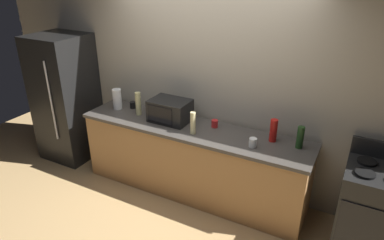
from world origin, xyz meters
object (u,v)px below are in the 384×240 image
Objects in this scene: refrigerator at (66,98)px; bottle_vinegar at (138,104)px; mug_red at (215,124)px; bottle_hand_soap at (193,123)px; stove_range at (371,210)px; mug_black at (133,105)px; bottle_hot_sauce at (273,130)px; mug_white at (253,143)px; bottle_wine at (300,137)px; microwave at (170,111)px; paper_towel_roll at (117,99)px.

bottle_vinegar is (1.27, 0.02, 0.15)m from refrigerator.
bottle_hand_soap is at bearing -118.53° from mug_red.
stove_range reaches higher than mug_black.
bottle_hot_sauce is 2.56× the size of mug_white.
refrigerator is 1.09m from mug_black.
bottle_vinegar is at bearing -177.49° from bottle_wine.
microwave is 1.55m from bottle_wine.
mug_white is at bearing -8.50° from mug_black.
bottle_hot_sauce is 0.28m from mug_white.
bottle_hand_soap reaches higher than bottle_wine.
stove_range is 1.84m from mug_red.
mug_red is (-0.99, 0.03, -0.08)m from bottle_wine.
mug_black is (-2.98, 0.16, 0.48)m from stove_range.
stove_range is 3.63× the size of bottle_vinegar.
mug_red is at bearing 175.37° from stove_range.
mug_black is at bearing 33.81° from paper_towel_roll.
bottle_hand_soap is (2.13, -0.13, 0.13)m from refrigerator.
bottle_hot_sauce is (-1.07, 0.13, 0.57)m from stove_range.
paper_towel_roll is at bearing 175.42° from bottle_vinegar.
bottle_wine is 2.20m from mug_black.
stove_range is 4.08× the size of bottle_hand_soap.
stove_range is at bearing -7.92° from bottle_wine.
refrigerator reaches higher than bottle_hot_sauce.
bottle_hot_sauce is at bearing 173.25° from stove_range.
refrigerator is 0.92m from paper_towel_roll.
bottle_wine is 0.49m from mug_white.
bottle_wine is at bearing 2.25° from microwave.
refrigerator reaches higher than bottle_hand_soap.
stove_range is 2.84m from bottle_vinegar.
mug_black is at bearing 178.62° from bottle_wine.
bottle_hand_soap is 1.16m from bottle_wine.
bottle_hot_sauce is 0.29m from bottle_wine.
mug_white is (-0.44, -0.21, -0.07)m from bottle_wine.
bottle_vinegar is at bearing 175.53° from mug_white.
mug_white is (-0.15, -0.23, -0.08)m from bottle_hot_sauce.
bottle_hot_sauce is at bearing 3.59° from microwave.
bottle_wine is (2.00, 0.09, -0.03)m from bottle_vinegar.
bottle_wine is (0.29, -0.02, -0.01)m from bottle_hot_sauce.
paper_towel_roll is 1.93m from mug_white.
microwave reaches higher than bottle_hand_soap.
mug_white is at bearing -4.47° from bottle_vinegar.
mug_red is at bearing 9.77° from microwave.
mug_black is (-1.20, 0.02, -0.00)m from mug_red.
bottle_hand_soap is 0.87m from bottle_vinegar.
refrigerator is 4.07m from stove_range.
bottle_hand_soap reaches higher than mug_red.
bottle_hot_sauce reaches higher than bottle_wine.
mug_red is at bearing 178.00° from bottle_wine.
refrigerator is at bearing -179.04° from bottle_vinegar.
mug_white is at bearing -4.49° from paper_towel_roll.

